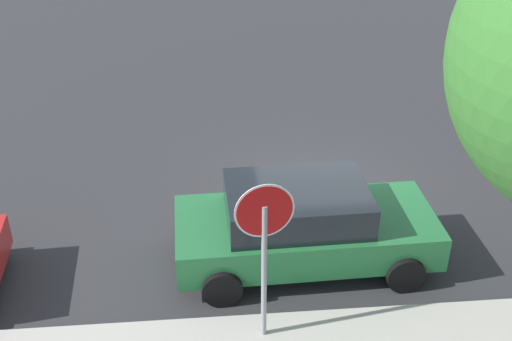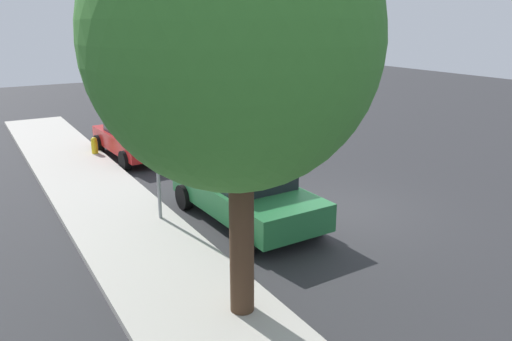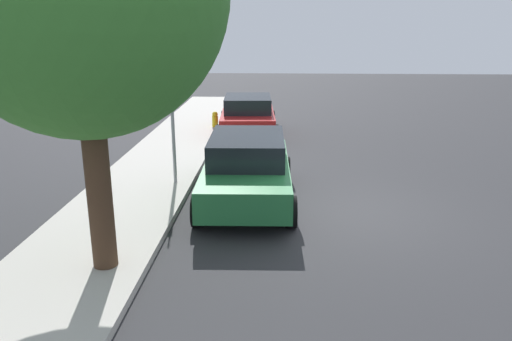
{
  "view_description": "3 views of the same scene",
  "coord_description": "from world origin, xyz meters",
  "px_view_note": "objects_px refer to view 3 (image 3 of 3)",
  "views": [
    {
      "loc": [
        2.22,
        10.96,
        6.99
      ],
      "look_at": [
        1.38,
        1.38,
        1.38
      ],
      "focal_mm": 45.0,
      "sensor_mm": 36.0,
      "label": 1
    },
    {
      "loc": [
        -9.08,
        7.73,
        4.69
      ],
      "look_at": [
        1.64,
        1.29,
        0.84
      ],
      "focal_mm": 35.0,
      "sensor_mm": 36.0,
      "label": 2
    },
    {
      "loc": [
        -10.07,
        1.5,
        3.92
      ],
      "look_at": [
        0.61,
        2.0,
        0.73
      ],
      "focal_mm": 35.0,
      "sensor_mm": 36.0,
      "label": 3
    }
  ],
  "objects_px": {
    "parked_car_red": "(248,115)",
    "fire_hydrant": "(215,121)",
    "parked_car_green": "(247,168)",
    "stop_sign": "(172,112)"
  },
  "relations": [
    {
      "from": "parked_car_red",
      "to": "fire_hydrant",
      "type": "bearing_deg",
      "value": 60.71
    },
    {
      "from": "parked_car_green",
      "to": "fire_hydrant",
      "type": "relative_size",
      "value": 6.17
    },
    {
      "from": "stop_sign",
      "to": "parked_car_red",
      "type": "xyz_separation_m",
      "value": [
        6.04,
        -1.41,
        -1.16
      ]
    },
    {
      "from": "stop_sign",
      "to": "parked_car_green",
      "type": "distance_m",
      "value": 2.29
    },
    {
      "from": "parked_car_red",
      "to": "fire_hydrant",
      "type": "xyz_separation_m",
      "value": [
        0.72,
        1.27,
        -0.37
      ]
    },
    {
      "from": "stop_sign",
      "to": "fire_hydrant",
      "type": "xyz_separation_m",
      "value": [
        6.76,
        -0.13,
        -1.52
      ]
    },
    {
      "from": "parked_car_green",
      "to": "fire_hydrant",
      "type": "xyz_separation_m",
      "value": [
        7.6,
        1.68,
        -0.41
      ]
    },
    {
      "from": "parked_car_green",
      "to": "parked_car_red",
      "type": "distance_m",
      "value": 6.9
    },
    {
      "from": "stop_sign",
      "to": "fire_hydrant",
      "type": "bearing_deg",
      "value": -1.14
    },
    {
      "from": "stop_sign",
      "to": "parked_car_red",
      "type": "relative_size",
      "value": 0.68
    }
  ]
}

